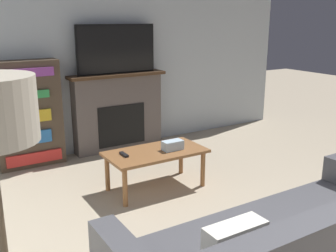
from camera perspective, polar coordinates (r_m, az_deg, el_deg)
name	(u,v)px	position (r m, az deg, el deg)	size (l,w,h in m)	color
wall_back	(106,51)	(5.43, -8.92, 10.72)	(5.95, 0.06, 2.70)	silver
fireplace	(118,111)	(5.46, -7.25, 2.13)	(1.35, 0.28, 1.06)	#605651
tv	(117,49)	(5.31, -7.48, 11.01)	(1.11, 0.03, 0.64)	black
coffee_table	(156,156)	(4.17, -1.81, -4.34)	(1.05, 0.55, 0.42)	brown
tissue_box	(173,145)	(4.18, 0.68, -2.81)	(0.22, 0.12, 0.10)	silver
remote_control	(124,154)	(4.04, -6.41, -4.13)	(0.04, 0.15, 0.02)	black
bookshelf	(28,115)	(5.06, -19.63, 1.58)	(0.78, 0.29, 1.30)	#4C3D2D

